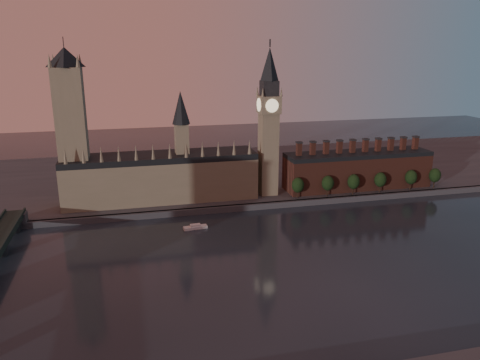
{
  "coord_description": "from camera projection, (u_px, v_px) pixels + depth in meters",
  "views": [
    {
      "loc": [
        -85.53,
        -198.29,
        105.46
      ],
      "look_at": [
        -23.85,
        55.0,
        31.59
      ],
      "focal_mm": 35.0,
      "sensor_mm": 36.0,
      "label": 1
    }
  ],
  "objects": [
    {
      "name": "embankment_tree_3",
      "position": [
        380.0,
        180.0,
        338.19
      ],
      "size": [
        8.6,
        8.6,
        14.88
      ],
      "color": "black",
      "rests_on": "north_bank"
    },
    {
      "name": "palace_of_westminster",
      "position": [
        162.0,
        175.0,
        320.45
      ],
      "size": [
        130.0,
        30.3,
        74.0
      ],
      "color": "#7D7059",
      "rests_on": "north_bank"
    },
    {
      "name": "big_ben",
      "position": [
        269.0,
        121.0,
        323.2
      ],
      "size": [
        15.0,
        15.0,
        107.0
      ],
      "color": "#7D7059",
      "rests_on": "north_bank"
    },
    {
      "name": "chimney_block",
      "position": [
        357.0,
        169.0,
        349.76
      ],
      "size": [
        110.0,
        25.0,
        37.0
      ],
      "color": "brown",
      "rests_on": "north_bank"
    },
    {
      "name": "embankment_tree_0",
      "position": [
        298.0,
        185.0,
        324.94
      ],
      "size": [
        8.6,
        8.6,
        14.88
      ],
      "color": "black",
      "rests_on": "north_bank"
    },
    {
      "name": "embankment_tree_4",
      "position": [
        411.0,
        177.0,
        344.83
      ],
      "size": [
        8.6,
        8.6,
        14.88
      ],
      "color": "black",
      "rests_on": "north_bank"
    },
    {
      "name": "ground",
      "position": [
        312.0,
        267.0,
        233.58
      ],
      "size": [
        900.0,
        900.0,
        0.0
      ],
      "primitive_type": "plane",
      "color": "black",
      "rests_on": "ground"
    },
    {
      "name": "north_bank",
      "position": [
        233.0,
        173.0,
        399.47
      ],
      "size": [
        900.0,
        182.0,
        4.0
      ],
      "color": "#434348",
      "rests_on": "ground"
    },
    {
      "name": "victoria_tower",
      "position": [
        71.0,
        123.0,
        297.66
      ],
      "size": [
        24.0,
        24.0,
        108.0
      ],
      "color": "#7D7059",
      "rests_on": "north_bank"
    },
    {
      "name": "embankment_tree_2",
      "position": [
        354.0,
        182.0,
        333.19
      ],
      "size": [
        8.6,
        8.6,
        14.88
      ],
      "color": "black",
      "rests_on": "north_bank"
    },
    {
      "name": "embankment_tree_1",
      "position": [
        328.0,
        183.0,
        329.66
      ],
      "size": [
        8.6,
        8.6,
        14.88
      ],
      "color": "black",
      "rests_on": "north_bank"
    },
    {
      "name": "river_boat",
      "position": [
        195.0,
        227.0,
        282.43
      ],
      "size": [
        14.64,
        5.56,
        2.86
      ],
      "rotation": [
        0.0,
        0.0,
        0.11
      ],
      "color": "silver",
      "rests_on": "ground"
    },
    {
      "name": "embankment_tree_5",
      "position": [
        435.0,
        175.0,
        349.89
      ],
      "size": [
        8.6,
        8.6,
        14.88
      ],
      "color": "black",
      "rests_on": "north_bank"
    }
  ]
}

